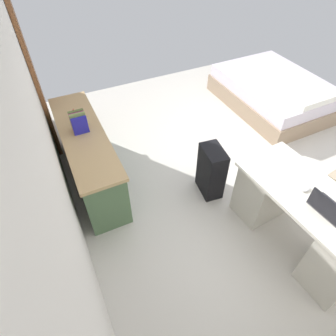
{
  "coord_description": "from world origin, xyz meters",
  "views": [
    {
      "loc": [
        -2.12,
        2.14,
        2.76
      ],
      "look_at": [
        -0.17,
        1.21,
        0.6
      ],
      "focal_mm": 30.68,
      "sensor_mm": 36.0,
      "label": 1
    }
  ],
  "objects_px": {
    "credenza": "(89,157)",
    "computer_mouse": "(306,189)",
    "suitcase_black": "(211,171)",
    "laptop": "(328,208)",
    "bed": "(274,92)",
    "figurine_small": "(74,112)",
    "desk": "(302,219)"
  },
  "relations": [
    {
      "from": "suitcase_black",
      "to": "laptop",
      "type": "bearing_deg",
      "value": -153.76
    },
    {
      "from": "credenza",
      "to": "suitcase_black",
      "type": "relative_size",
      "value": 2.73
    },
    {
      "from": "laptop",
      "to": "computer_mouse",
      "type": "height_order",
      "value": "laptop"
    },
    {
      "from": "computer_mouse",
      "to": "figurine_small",
      "type": "relative_size",
      "value": 0.91
    },
    {
      "from": "desk",
      "to": "bed",
      "type": "xyz_separation_m",
      "value": [
        2.2,
        -1.55,
        -0.14
      ]
    },
    {
      "from": "bed",
      "to": "desk",
      "type": "bearing_deg",
      "value": 144.88
    },
    {
      "from": "credenza",
      "to": "figurine_small",
      "type": "distance_m",
      "value": 0.56
    },
    {
      "from": "bed",
      "to": "figurine_small",
      "type": "bearing_deg",
      "value": 90.25
    },
    {
      "from": "suitcase_black",
      "to": "computer_mouse",
      "type": "xyz_separation_m",
      "value": [
        -0.9,
        -0.43,
        0.41
      ]
    },
    {
      "from": "desk",
      "to": "figurine_small",
      "type": "distance_m",
      "value": 2.8
    },
    {
      "from": "desk",
      "to": "credenza",
      "type": "relative_size",
      "value": 0.83
    },
    {
      "from": "credenza",
      "to": "laptop",
      "type": "height_order",
      "value": "laptop"
    },
    {
      "from": "computer_mouse",
      "to": "figurine_small",
      "type": "bearing_deg",
      "value": 34.34
    },
    {
      "from": "suitcase_black",
      "to": "figurine_small",
      "type": "bearing_deg",
      "value": 53.46
    },
    {
      "from": "desk",
      "to": "credenza",
      "type": "xyz_separation_m",
      "value": [
        1.83,
        1.69,
        -0.01
      ]
    },
    {
      "from": "credenza",
      "to": "suitcase_black",
      "type": "bearing_deg",
      "value": -123.62
    },
    {
      "from": "credenza",
      "to": "figurine_small",
      "type": "bearing_deg",
      "value": 0.24
    },
    {
      "from": "credenza",
      "to": "figurine_small",
      "type": "height_order",
      "value": "figurine_small"
    },
    {
      "from": "credenza",
      "to": "desk",
      "type": "bearing_deg",
      "value": -137.26
    },
    {
      "from": "bed",
      "to": "computer_mouse",
      "type": "bearing_deg",
      "value": 143.4
    },
    {
      "from": "credenza",
      "to": "bed",
      "type": "bearing_deg",
      "value": -83.39
    },
    {
      "from": "suitcase_black",
      "to": "laptop",
      "type": "height_order",
      "value": "laptop"
    },
    {
      "from": "computer_mouse",
      "to": "figurine_small",
      "type": "height_order",
      "value": "figurine_small"
    },
    {
      "from": "computer_mouse",
      "to": "desk",
      "type": "bearing_deg",
      "value": -176.61
    },
    {
      "from": "bed",
      "to": "laptop",
      "type": "xyz_separation_m",
      "value": [
        -2.37,
        1.58,
        0.53
      ]
    },
    {
      "from": "suitcase_black",
      "to": "figurine_small",
      "type": "relative_size",
      "value": 6.0
    },
    {
      "from": "desk",
      "to": "figurine_small",
      "type": "height_order",
      "value": "figurine_small"
    },
    {
      "from": "computer_mouse",
      "to": "suitcase_black",
      "type": "bearing_deg",
      "value": 20.92
    },
    {
      "from": "desk",
      "to": "figurine_small",
      "type": "relative_size",
      "value": 13.51
    },
    {
      "from": "computer_mouse",
      "to": "figurine_small",
      "type": "distance_m",
      "value": 2.68
    },
    {
      "from": "credenza",
      "to": "computer_mouse",
      "type": "relative_size",
      "value": 18.0
    },
    {
      "from": "bed",
      "to": "figurine_small",
      "type": "height_order",
      "value": "figurine_small"
    }
  ]
}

